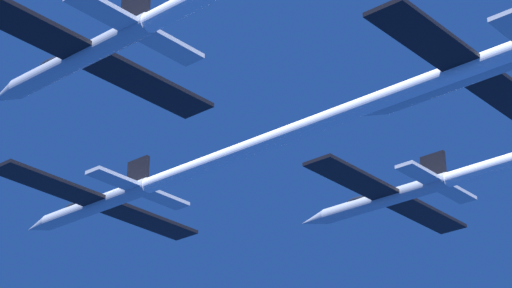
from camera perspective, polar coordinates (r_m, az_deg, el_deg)
name	(u,v)px	position (r m, az deg, el deg)	size (l,w,h in m)	color
jet_lead	(297,130)	(59.08, 2.27, 0.76)	(16.21, 57.01, 2.69)	#B2BAC6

